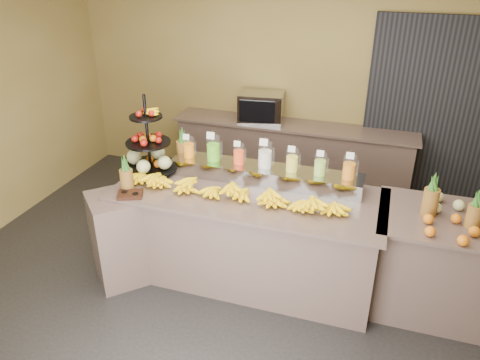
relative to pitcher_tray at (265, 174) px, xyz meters
The scene contains 20 objects.
ground 1.16m from the pitcher_tray, 97.88° to the right, with size 6.00×6.00×0.00m, color black.
room_envelope 0.90m from the pitcher_tray, 62.55° to the left, with size 6.04×5.02×2.82m.
buffet_counter 0.66m from the pitcher_tray, 121.43° to the right, with size 2.75×1.25×0.93m.
right_counter 1.72m from the pitcher_tray, ahead, with size 1.08×0.88×0.93m.
back_ledge 1.76m from the pitcher_tray, 92.75° to the left, with size 3.10×0.55×0.93m.
pitcher_tray is the anchor object (origin of this frame).
juice_pitcher_orange_a 0.80m from the pitcher_tray, behind, with size 0.11×0.12×0.27m.
juice_pitcher_green 0.55m from the pitcher_tray, behind, with size 0.13×0.14×0.32m.
juice_pitcher_orange_b 0.31m from the pitcher_tray, behind, with size 0.11×0.11×0.26m.
juice_pitcher_milk 0.18m from the pitcher_tray, 100.21° to the right, with size 0.13×0.14×0.32m.
juice_pitcher_lemon 0.31m from the pitcher_tray, ahead, with size 0.12×0.12×0.28m.
juice_pitcher_lime 0.55m from the pitcher_tray, ahead, with size 0.11×0.12×0.27m.
juice_pitcher_orange_c 0.80m from the pitcher_tray, ahead, with size 0.12×0.12×0.29m.
banana_heap 0.43m from the pitcher_tray, 121.42° to the right, with size 2.12×0.19×0.18m.
fruit_stand 1.13m from the pitcher_tray, behind, with size 0.66×0.66×0.79m.
condiment_caddy 1.27m from the pitcher_tray, 148.04° to the right, with size 0.22×0.17×0.03m, color black.
pineapple_left_a 1.29m from the pitcher_tray, 154.04° to the right, with size 0.12×0.12×0.36m.
pineapple_left_b 0.91m from the pitcher_tray, behind, with size 0.14×0.14×0.41m.
right_fruit_pile 1.65m from the pitcher_tray, 11.25° to the right, with size 0.45×0.43×0.24m.
oven_warmer 1.75m from the pitcher_tray, 106.89° to the left, with size 0.56×0.39×0.37m, color gray.
Camera 1 is at (1.11, -3.32, 2.96)m, focal length 35.00 mm.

